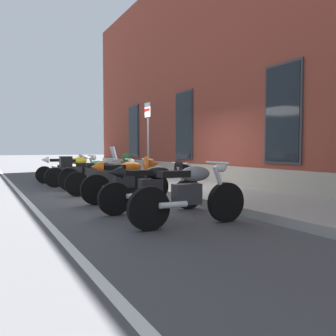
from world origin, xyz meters
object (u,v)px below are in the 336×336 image
Objects in this scene: motorcycle_black_naked at (108,177)px; barrel_planter at (127,166)px; motorcycle_yellow_naked at (77,171)px; motorcycle_black_sport at (157,183)px; parking_sign at (148,131)px; motorcycle_grey_naked at (191,195)px; motorcycle_orange_sport at (129,178)px; motorcycle_white_sport at (67,167)px; motorcycle_green_touring at (91,172)px.

barrel_planter is (-4.08, 2.17, 0.08)m from motorcycle_black_naked.
motorcycle_yellow_naked is 0.94× the size of motorcycle_black_sport.
parking_sign is at bearing -10.18° from barrel_planter.
motorcycle_orange_sport is at bearing 178.71° from motorcycle_grey_naked.
motorcycle_yellow_naked is 6.88m from motorcycle_grey_naked.
motorcycle_orange_sport is 1.00× the size of motorcycle_grey_naked.
parking_sign is at bearing 30.59° from motorcycle_white_sport.
motorcycle_black_naked is at bearing 4.37° from motorcycle_green_touring.
motorcycle_grey_naked is at bearing 0.29° from motorcycle_green_touring.
motorcycle_black_naked is at bearing 179.66° from motorcycle_orange_sport.
parking_sign is at bearing 157.62° from motorcycle_black_sport.
parking_sign is (0.35, 1.71, 1.23)m from motorcycle_green_touring.
motorcycle_yellow_naked is 0.81× the size of parking_sign.
motorcycle_grey_naked is 8.66m from barrel_planter.
barrel_planter is at bearing 158.85° from motorcycle_orange_sport.
motorcycle_orange_sport is 2.25× the size of barrel_planter.
motorcycle_white_sport is 0.97× the size of motorcycle_green_touring.
motorcycle_yellow_naked is 5.49m from motorcycle_black_sport.
barrel_planter reaches higher than motorcycle_orange_sport.
motorcycle_black_sport is at bearing -17.07° from barrel_planter.
motorcycle_black_naked is 2.27m from parking_sign.
motorcycle_white_sport is at bearing -178.16° from motorcycle_black_sport.
motorcycle_orange_sport is at bearing 1.80° from motorcycle_green_touring.
motorcycle_green_touring is 2.13m from parking_sign.
motorcycle_orange_sport is 0.82× the size of parking_sign.
motorcycle_orange_sport is (5.53, 0.18, -0.00)m from motorcycle_white_sport.
motorcycle_black_sport is 2.36× the size of barrel_planter.
motorcycle_black_sport reaches higher than motorcycle_black_naked.
parking_sign is at bearing 47.30° from motorcycle_yellow_naked.
motorcycle_yellow_naked is 2.21× the size of barrel_planter.
motorcycle_green_touring is at bearing -175.63° from motorcycle_black_naked.
barrel_planter is (-6.98, 2.14, 0.01)m from motorcycle_black_sport.
barrel_planter is at bearing 164.98° from motorcycle_grey_naked.
parking_sign reaches higher than motorcycle_orange_sport.
motorcycle_yellow_naked is at bearing -178.99° from motorcycle_grey_naked.
motorcycle_green_touring is 3.60m from barrel_planter.
parking_sign reaches higher than motorcycle_white_sport.
motorcycle_white_sport is at bearing 179.91° from motorcycle_yellow_naked.
motorcycle_white_sport is 0.94× the size of motorcycle_black_naked.
motorcycle_white_sport is 0.94× the size of motorcycle_black_sport.
motorcycle_black_naked is 4.28m from motorcycle_grey_naked.
motorcycle_white_sport is at bearing -178.13° from motorcycle_orange_sport.
motorcycle_green_touring is at bearing -39.07° from barrel_planter.
parking_sign is 2.74× the size of barrel_planter.
motorcycle_white_sport is 6.87m from motorcycle_black_sport.
motorcycle_grey_naked is 5.63m from parking_sign.
motorcycle_black_sport is 1.05× the size of motorcycle_grey_naked.
motorcycle_black_sport is at bearing 2.32° from motorcycle_yellow_naked.
motorcycle_green_touring is 0.97× the size of motorcycle_black_sport.
motorcycle_black_naked is at bearing 4.22° from motorcycle_yellow_naked.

